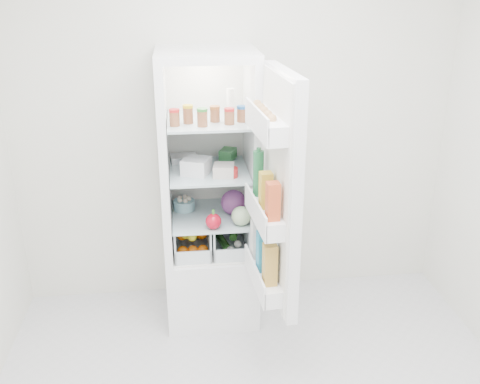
{
  "coord_description": "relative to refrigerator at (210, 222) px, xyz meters",
  "views": [
    {
      "loc": [
        -0.38,
        -2.0,
        2.21
      ],
      "look_at": [
        -0.03,
        0.95,
        0.99
      ],
      "focal_mm": 40.0,
      "sensor_mm": 36.0,
      "label": 1
    }
  ],
  "objects": [
    {
      "name": "shelf_mid",
      "position": [
        -0.0,
        -0.06,
        0.38
      ],
      "size": [
        0.49,
        0.53,
        0.02
      ],
      "primitive_type": "cube",
      "color": "silver",
      "rests_on": "refrigerator"
    },
    {
      "name": "shelf_top",
      "position": [
        -0.0,
        -0.06,
        0.71
      ],
      "size": [
        0.49,
        0.53,
        0.02
      ],
      "primitive_type": "cube",
      "color": "silver",
      "rests_on": "refrigerator"
    },
    {
      "name": "crisper_right",
      "position": [
        0.12,
        -0.06,
        -0.06
      ],
      "size": [
        0.23,
        0.46,
        0.22
      ],
      "primitive_type": null,
      "color": "silver",
      "rests_on": "refrigerator"
    },
    {
      "name": "tub_green",
      "position": [
        0.14,
        0.13,
        0.43
      ],
      "size": [
        0.13,
        0.15,
        0.07
      ],
      "primitive_type": "cube",
      "rotation": [
        0.0,
        0.0,
        -0.42
      ],
      "color": "#3F8B4A",
      "rests_on": "shelf_mid"
    },
    {
      "name": "foil_tray",
      "position": [
        -0.15,
        0.12,
        0.41
      ],
      "size": [
        0.18,
        0.14,
        0.04
      ],
      "primitive_type": "cube",
      "rotation": [
        0.0,
        0.0,
        0.09
      ],
      "color": "silver",
      "rests_on": "shelf_mid"
    },
    {
      "name": "veg_pile",
      "position": [
        0.13,
        -0.06,
        -0.1
      ],
      "size": [
        0.16,
        0.3,
        0.1
      ],
      "color": "#1D4A18",
      "rests_on": "refrigerator"
    },
    {
      "name": "bell_pepper",
      "position": [
        0.01,
        -0.28,
        0.13
      ],
      "size": [
        0.1,
        0.1,
        0.1
      ],
      "primitive_type": "sphere",
      "color": "#B40B1F",
      "rests_on": "shelf_low"
    },
    {
      "name": "refrigerator",
      "position": [
        0.0,
        0.0,
        0.0
      ],
      "size": [
        0.6,
        0.6,
        1.8
      ],
      "color": "white",
      "rests_on": "ground"
    },
    {
      "name": "condiment_jars",
      "position": [
        -0.0,
        -0.17,
        0.76
      ],
      "size": [
        0.46,
        0.16,
        0.08
      ],
      "color": "#B21919",
      "rests_on": "shelf_top"
    },
    {
      "name": "tin_red",
      "position": [
        0.13,
        -0.2,
        0.42
      ],
      "size": [
        0.1,
        0.1,
        0.06
      ],
      "primitive_type": "cylinder",
      "rotation": [
        0.0,
        0.0,
        -0.1
      ],
      "color": "red",
      "rests_on": "shelf_mid"
    },
    {
      "name": "red_cabbage",
      "position": [
        0.15,
        -0.07,
        0.16
      ],
      "size": [
        0.16,
        0.16,
        0.16
      ],
      "primitive_type": "sphere",
      "color": "#4F1B50",
      "rests_on": "shelf_low"
    },
    {
      "name": "room_walls",
      "position": [
        0.2,
        -1.25,
        0.93
      ],
      "size": [
        3.02,
        3.02,
        2.61
      ],
      "color": "silver",
      "rests_on": "ground"
    },
    {
      "name": "squeeze_bottle",
      "position": [
        0.15,
        0.02,
        0.81
      ],
      "size": [
        0.06,
        0.06,
        0.17
      ],
      "primitive_type": "cylinder",
      "rotation": [
        0.0,
        0.0,
        0.25
      ],
      "color": "white",
      "rests_on": "shelf_top"
    },
    {
      "name": "tub_cream",
      "position": [
        0.09,
        -0.18,
        0.43
      ],
      "size": [
        0.14,
        0.14,
        0.07
      ],
      "primitive_type": "cube",
      "rotation": [
        0.0,
        0.0,
        -0.16
      ],
      "color": "beige",
      "rests_on": "shelf_mid"
    },
    {
      "name": "mushroom_bowl",
      "position": [
        -0.17,
        0.04,
        0.12
      ],
      "size": [
        0.18,
        0.18,
        0.07
      ],
      "primitive_type": "cylinder",
      "rotation": [
        0.0,
        0.0,
        0.35
      ],
      "color": "#8BC3D0",
      "rests_on": "shelf_low"
    },
    {
      "name": "salad_bag",
      "position": [
        0.18,
        -0.24,
        0.14
      ],
      "size": [
        0.12,
        0.12,
        0.12
      ],
      "primitive_type": "sphere",
      "color": "#A5C493",
      "rests_on": "shelf_low"
    },
    {
      "name": "fridge_door",
      "position": [
        0.32,
        -0.64,
        0.43
      ],
      "size": [
        0.21,
        0.6,
        1.3
      ],
      "rotation": [
        0.0,
        0.0,
        1.65
      ],
      "color": "white",
      "rests_on": "refrigerator"
    },
    {
      "name": "citrus_pile",
      "position": [
        -0.12,
        -0.08,
        -0.08
      ],
      "size": [
        0.2,
        0.31,
        0.16
      ],
      "color": "orange",
      "rests_on": "refrigerator"
    },
    {
      "name": "shelf_low",
      "position": [
        -0.0,
        -0.06,
        0.07
      ],
      "size": [
        0.49,
        0.53,
        0.01
      ],
      "primitive_type": "cube",
      "color": "silver",
      "rests_on": "refrigerator"
    },
    {
      "name": "tub_white",
      "position": [
        -0.08,
        -0.12,
        0.44
      ],
      "size": [
        0.2,
        0.2,
        0.1
      ],
      "primitive_type": "cube",
      "rotation": [
        0.0,
        0.0,
        -0.39
      ],
      "color": "white",
      "rests_on": "shelf_mid"
    },
    {
      "name": "crisper_left",
      "position": [
        -0.12,
        -0.06,
        -0.06
      ],
      "size": [
        0.23,
        0.46,
        0.22
      ],
      "primitive_type": null,
      "color": "silver",
      "rests_on": "refrigerator"
    }
  ]
}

